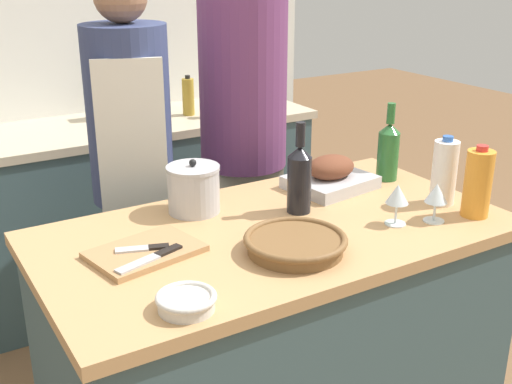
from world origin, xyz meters
name	(u,v)px	position (x,y,z in m)	size (l,w,h in m)	color
kitchen_island	(274,350)	(0.00, 0.00, 0.45)	(1.47, 0.80, 0.91)	#3D565B
back_counter	(123,209)	(0.00, 1.46, 0.46)	(2.03, 0.60, 0.91)	#3D565B
back_wall	(87,41)	(0.00, 1.81, 1.27)	(2.53, 0.10, 2.55)	silver
roasting_pan	(331,176)	(0.36, 0.20, 0.95)	(0.32, 0.27, 0.12)	#BCBCC1
wicker_basket	(295,243)	(-0.05, -0.17, 0.93)	(0.30, 0.30, 0.05)	brown
cutting_board	(145,252)	(-0.42, 0.03, 0.91)	(0.34, 0.26, 0.02)	#AD7F51
stock_pot	(194,189)	(-0.16, 0.25, 0.98)	(0.18, 0.18, 0.18)	#B7B7BC
mixing_bowl	(186,301)	(-0.45, -0.30, 0.93)	(0.15, 0.15, 0.04)	beige
juice_jug	(478,183)	(0.61, -0.25, 1.02)	(0.09, 0.09, 0.24)	orange
milk_jug	(444,172)	(0.60, -0.12, 1.02)	(0.08, 0.08, 0.24)	white
wine_bottle_green	(388,150)	(0.60, 0.17, 1.02)	(0.08, 0.08, 0.29)	#28662D
wine_bottle_dark	(299,177)	(0.14, 0.07, 1.02)	(0.08, 0.08, 0.30)	black
wine_glass_left	(397,196)	(0.34, -0.17, 1.00)	(0.07, 0.07, 0.13)	silver
wine_glass_right	(436,195)	(0.46, -0.22, 1.00)	(0.07, 0.07, 0.13)	silver
knife_chef	(152,258)	(-0.43, -0.04, 0.93)	(0.22, 0.09, 0.01)	#B7B7BC
knife_paring	(144,248)	(-0.42, 0.03, 0.93)	(0.15, 0.08, 0.01)	#B7B7BC
stand_mixer	(132,93)	(0.13, 1.55, 1.04)	(0.18, 0.14, 0.30)	#333842
condiment_bottle_tall	(216,102)	(0.49, 1.33, 0.99)	(0.06, 0.06, 0.17)	#332D28
condiment_bottle_extra	(188,97)	(0.39, 1.44, 1.01)	(0.06, 0.06, 0.21)	#B28E2D
person_cook_aproned	(133,168)	(-0.19, 0.73, 0.93)	(0.32, 0.35, 1.66)	beige
person_cook_guest	(243,135)	(0.31, 0.74, 0.98)	(0.36, 0.36, 1.78)	beige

